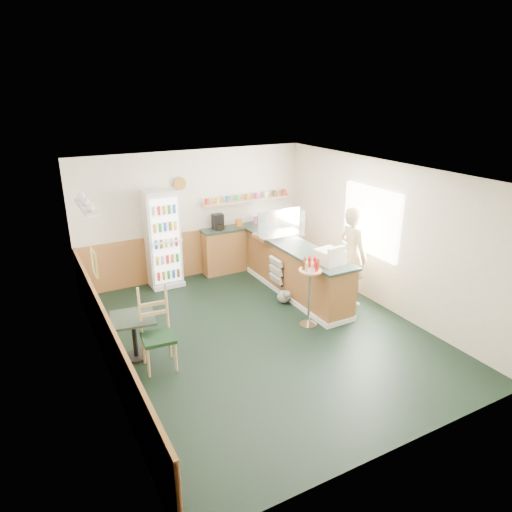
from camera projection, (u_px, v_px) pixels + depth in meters
ground at (262, 333)px, 7.66m from camera, size 6.00×6.00×0.00m
room_envelope at (230, 237)px, 7.64m from camera, size 5.04×6.02×2.72m
service_counter at (296, 272)px, 8.99m from camera, size 0.68×3.01×1.01m
back_counter at (249, 244)px, 10.31m from camera, size 2.24×0.42×1.69m
drinks_fridge at (163, 239)px, 9.23m from camera, size 0.66×0.54×1.99m
display_case at (279, 223)px, 9.27m from camera, size 0.97×0.51×0.55m
cash_register at (329, 256)px, 7.91m from camera, size 0.46×0.48×0.24m
shopkeeper at (352, 256)px, 8.46m from camera, size 0.47×0.64×1.89m
condiment_stand at (310, 282)px, 7.66m from camera, size 0.39×0.39×1.21m
newspaper_rack at (276, 271)px, 8.96m from camera, size 0.09×0.44×0.52m
cafe_table at (134, 329)px, 6.81m from camera, size 0.72×0.72×0.70m
cafe_chair at (155, 325)px, 6.60m from camera, size 0.50×0.50×1.23m
dog_doorstop at (284, 296)px, 8.69m from camera, size 0.25×0.32×0.30m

